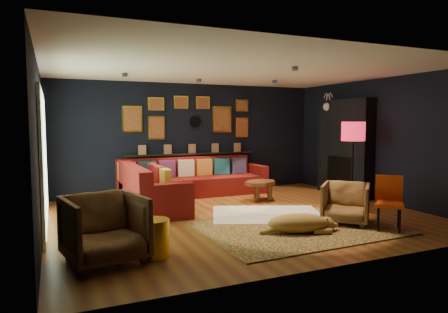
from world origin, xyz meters
name	(u,v)px	position (x,y,z in m)	size (l,w,h in m)	color
floor	(240,216)	(0.00, 0.00, 0.00)	(6.50, 6.50, 0.00)	brown
room_walls	(240,127)	(0.00, 0.00, 1.59)	(6.50, 6.50, 6.50)	black
sectional	(178,185)	(-0.61, 1.81, 0.32)	(3.41, 2.69, 0.86)	maroon
ledge	(192,154)	(0.00, 2.68, 0.92)	(3.20, 0.12, 0.04)	black
gallery_wall	(191,117)	(-0.01, 2.72, 1.81)	(3.15, 0.04, 1.02)	yellow
sunburst_mirror	(195,121)	(0.10, 2.72, 1.70)	(0.47, 0.16, 0.47)	silver
fireplace	(344,151)	(3.09, 0.90, 1.02)	(0.31, 1.60, 2.20)	black
deer_head	(333,107)	(3.14, 1.40, 2.05)	(0.50, 0.28, 0.45)	white
sliding_door	(44,159)	(-3.22, 0.60, 1.10)	(0.06, 2.80, 2.20)	white
ceiling_spots	(223,77)	(0.00, 0.80, 2.56)	(3.30, 2.50, 0.06)	black
shag_rug	(267,215)	(0.46, -0.18, 0.01)	(1.95, 1.42, 0.03)	white
leopard_rug	(298,228)	(0.46, -1.16, 0.01)	(3.01, 2.15, 0.02)	tan
coffee_table	(260,185)	(1.00, 1.07, 0.34)	(0.96, 0.86, 0.39)	brown
pouf	(160,198)	(-1.19, 1.09, 0.21)	(0.57, 0.57, 0.38)	#A7221B
armchair_left	(105,225)	(-2.54, -1.52, 0.45)	(0.88, 0.82, 0.90)	#C58145
armchair_right	(346,201)	(1.37, -1.20, 0.38)	(0.73, 0.68, 0.75)	#C58145
gold_stool	(154,238)	(-1.95, -1.57, 0.24)	(0.38, 0.38, 0.48)	yellow
orange_chair	(389,198)	(1.72, -1.78, 0.50)	(0.57, 0.57, 0.85)	black
floor_lamp	(353,135)	(2.50, -0.05, 1.43)	(0.47, 0.47, 1.69)	black
dog	(298,219)	(0.31, -1.40, 0.22)	(1.27, 0.63, 0.40)	#AC7F3D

